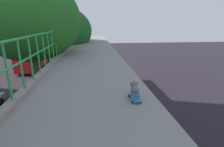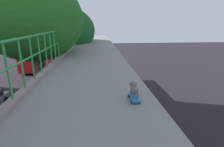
{
  "view_description": "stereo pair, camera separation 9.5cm",
  "coord_description": "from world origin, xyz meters",
  "px_view_note": "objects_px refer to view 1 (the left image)",
  "views": [
    {
      "loc": [
        1.37,
        -1.98,
        7.12
      ],
      "look_at": [
        1.82,
        2.0,
        5.92
      ],
      "focal_mm": 27.09,
      "sensor_mm": 36.0,
      "label": 1
    },
    {
      "loc": [
        1.46,
        -1.99,
        7.12
      ],
      "look_at": [
        1.82,
        2.0,
        5.92
      ],
      "focal_mm": 27.09,
      "sensor_mm": 36.0,
      "label": 2
    }
  ],
  "objects_px": {
    "car_silver_fifth": "(9,122)",
    "city_bus": "(35,56)",
    "car_white_seventh": "(37,88)",
    "toy_skateboard": "(135,97)",
    "small_dog": "(135,88)"
  },
  "relations": [
    {
      "from": "small_dog",
      "to": "car_white_seventh",
      "type": "bearing_deg",
      "value": 115.88
    },
    {
      "from": "toy_skateboard",
      "to": "small_dog",
      "type": "distance_m",
      "value": 0.2
    },
    {
      "from": "car_white_seventh",
      "to": "city_bus",
      "type": "distance_m",
      "value": 12.82
    },
    {
      "from": "car_silver_fifth",
      "to": "city_bus",
      "type": "bearing_deg",
      "value": 101.94
    },
    {
      "from": "car_silver_fifth",
      "to": "city_bus",
      "type": "height_order",
      "value": "city_bus"
    },
    {
      "from": "car_silver_fifth",
      "to": "small_dog",
      "type": "xyz_separation_m",
      "value": [
        6.68,
        -7.5,
        5.17
      ]
    },
    {
      "from": "car_silver_fifth",
      "to": "toy_skateboard",
      "type": "relative_size",
      "value": 8.17
    },
    {
      "from": "city_bus",
      "to": "small_dog",
      "type": "bearing_deg",
      "value": -67.78
    },
    {
      "from": "city_bus",
      "to": "toy_skateboard",
      "type": "xyz_separation_m",
      "value": [
        10.57,
        -25.9,
        3.76
      ]
    },
    {
      "from": "city_bus",
      "to": "car_silver_fifth",
      "type": "bearing_deg",
      "value": -78.06
    },
    {
      "from": "car_silver_fifth",
      "to": "small_dog",
      "type": "bearing_deg",
      "value": -48.28
    },
    {
      "from": "small_dog",
      "to": "toy_skateboard",
      "type": "bearing_deg",
      "value": -88.14
    },
    {
      "from": "car_silver_fifth",
      "to": "car_white_seventh",
      "type": "xyz_separation_m",
      "value": [
        0.02,
        6.23,
        0.09
      ]
    },
    {
      "from": "small_dog",
      "to": "city_bus",
      "type": "bearing_deg",
      "value": 112.22
    },
    {
      "from": "city_bus",
      "to": "small_dog",
      "type": "xyz_separation_m",
      "value": [
        10.57,
        -25.88,
        3.96
      ]
    }
  ]
}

